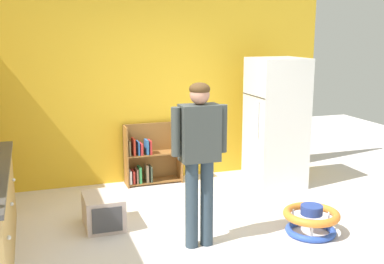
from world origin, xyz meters
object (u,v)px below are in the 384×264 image
(standing_person, at_px, (199,150))
(bookshelf, at_px, (149,158))
(refrigerator, at_px, (276,123))
(baby_walker, at_px, (311,220))
(pet_carrier, at_px, (103,211))

(standing_person, bearing_deg, bookshelf, 89.80)
(bookshelf, distance_m, standing_person, 2.24)
(refrigerator, bearing_deg, baby_walker, -104.84)
(bookshelf, distance_m, baby_walker, 2.59)
(baby_walker, height_order, pet_carrier, pet_carrier)
(bookshelf, bearing_deg, baby_walker, -61.72)
(bookshelf, relative_size, pet_carrier, 1.54)
(refrigerator, distance_m, pet_carrier, 2.70)
(bookshelf, height_order, baby_walker, bookshelf)
(refrigerator, bearing_deg, bookshelf, 158.38)
(standing_person, bearing_deg, pet_carrier, 136.77)
(standing_person, distance_m, baby_walker, 1.49)
(refrigerator, xyz_separation_m, bookshelf, (-1.65, 0.65, -0.52))
(refrigerator, relative_size, standing_person, 1.07)
(bookshelf, xyz_separation_m, standing_person, (-0.01, -2.15, 0.63))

